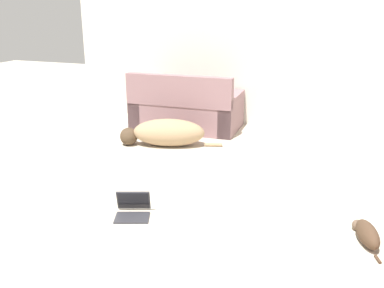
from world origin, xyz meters
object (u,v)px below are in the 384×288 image
at_px(dog, 165,133).
at_px(cat, 367,233).
at_px(laptop_open, 133,207).
at_px(couch, 186,111).

distance_m(dog, cat, 3.12).
distance_m(dog, laptop_open, 2.05).
bearing_deg(cat, laptop_open, 77.37).
bearing_deg(cat, dog, 36.84).
bearing_deg(laptop_open, couch, 80.70).
bearing_deg(dog, couch, -103.84).
bearing_deg(cat, couch, 25.45).
bearing_deg(dog, laptop_open, 88.40).
bearing_deg(couch, cat, 132.56).
bearing_deg(couch, dog, 91.05).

